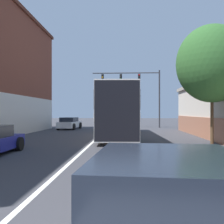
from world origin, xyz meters
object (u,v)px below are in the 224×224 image
object	(u,v)px
bus	(117,110)
parked_car_left_near	(70,123)
traffic_signal_gantry	(137,85)
street_tree_near	(212,64)
hatchback_foreground	(170,221)

from	to	relation	value
bus	parked_car_left_near	world-z (taller)	bus
traffic_signal_gantry	street_tree_near	size ratio (longest dim) A/B	1.20
parked_car_left_near	traffic_signal_gantry	size ratio (longest dim) A/B	0.55
bus	hatchback_foreground	bearing A→B (deg)	-178.18
hatchback_foreground	bus	bearing A→B (deg)	7.92
bus	street_tree_near	world-z (taller)	street_tree_near
street_tree_near	hatchback_foreground	bearing A→B (deg)	-109.84
bus	street_tree_near	bearing A→B (deg)	-136.43
street_tree_near	bus	bearing A→B (deg)	135.76
hatchback_foreground	street_tree_near	xyz separation A→B (m)	(4.26, 11.80, 3.88)
bus	street_tree_near	size ratio (longest dim) A/B	1.92
parked_car_left_near	street_tree_near	size ratio (longest dim) A/B	0.66
hatchback_foreground	traffic_signal_gantry	bearing A→B (deg)	2.18
bus	traffic_signal_gantry	size ratio (longest dim) A/B	1.60
hatchback_foreground	street_tree_near	world-z (taller)	street_tree_near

